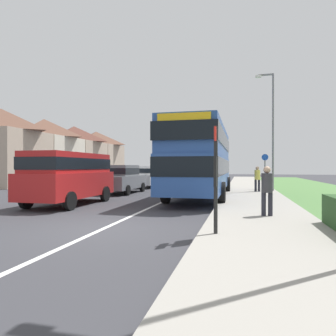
{
  "coord_description": "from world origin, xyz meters",
  "views": [
    {
      "loc": [
        3.55,
        -7.53,
        1.66
      ],
      "look_at": [
        0.61,
        4.76,
        1.6
      ],
      "focal_mm": 32.37,
      "sensor_mm": 36.0,
      "label": 1
    }
  ],
  "objects_px": {
    "street_lamp_mid": "(271,125)",
    "parked_car_white": "(148,176)",
    "parked_van_red": "(69,174)",
    "double_decker_bus": "(201,158)",
    "parked_car_grey": "(121,178)",
    "pedestrian_at_stop": "(267,188)",
    "pedestrian_walking_away": "(257,178)",
    "cycle_route_sign": "(265,170)",
    "bus_stop_sign": "(216,172)"
  },
  "relations": [
    {
      "from": "street_lamp_mid",
      "to": "parked_car_white",
      "type": "bearing_deg",
      "value": 162.5
    },
    {
      "from": "parked_van_red",
      "to": "double_decker_bus",
      "type": "bearing_deg",
      "value": 40.32
    },
    {
      "from": "parked_car_grey",
      "to": "parked_car_white",
      "type": "relative_size",
      "value": 1.0
    },
    {
      "from": "parked_van_red",
      "to": "parked_car_grey",
      "type": "height_order",
      "value": "parked_van_red"
    },
    {
      "from": "double_decker_bus",
      "to": "pedestrian_at_stop",
      "type": "distance_m",
      "value": 6.98
    },
    {
      "from": "parked_car_white",
      "to": "street_lamp_mid",
      "type": "height_order",
      "value": "street_lamp_mid"
    },
    {
      "from": "pedestrian_walking_away",
      "to": "cycle_route_sign",
      "type": "distance_m",
      "value": 2.41
    },
    {
      "from": "street_lamp_mid",
      "to": "parked_car_grey",
      "type": "bearing_deg",
      "value": -164.12
    },
    {
      "from": "parked_car_white",
      "to": "street_lamp_mid",
      "type": "relative_size",
      "value": 0.58
    },
    {
      "from": "bus_stop_sign",
      "to": "parked_car_grey",
      "type": "bearing_deg",
      "value": 122.13
    },
    {
      "from": "bus_stop_sign",
      "to": "cycle_route_sign",
      "type": "height_order",
      "value": "bus_stop_sign"
    },
    {
      "from": "parked_car_grey",
      "to": "street_lamp_mid",
      "type": "bearing_deg",
      "value": 15.88
    },
    {
      "from": "pedestrian_at_stop",
      "to": "parked_car_white",
      "type": "bearing_deg",
      "value": 121.3
    },
    {
      "from": "pedestrian_at_stop",
      "to": "street_lamp_mid",
      "type": "height_order",
      "value": "street_lamp_mid"
    },
    {
      "from": "pedestrian_at_stop",
      "to": "cycle_route_sign",
      "type": "distance_m",
      "value": 11.84
    },
    {
      "from": "parked_van_red",
      "to": "bus_stop_sign",
      "type": "height_order",
      "value": "bus_stop_sign"
    },
    {
      "from": "pedestrian_at_stop",
      "to": "pedestrian_walking_away",
      "type": "distance_m",
      "value": 9.53
    },
    {
      "from": "parked_car_grey",
      "to": "street_lamp_mid",
      "type": "distance_m",
      "value": 10.06
    },
    {
      "from": "street_lamp_mid",
      "to": "double_decker_bus",
      "type": "bearing_deg",
      "value": -134.35
    },
    {
      "from": "pedestrian_at_stop",
      "to": "pedestrian_walking_away",
      "type": "height_order",
      "value": "same"
    },
    {
      "from": "parked_van_red",
      "to": "pedestrian_at_stop",
      "type": "relative_size",
      "value": 2.96
    },
    {
      "from": "double_decker_bus",
      "to": "parked_car_grey",
      "type": "distance_m",
      "value": 5.5
    },
    {
      "from": "parked_van_red",
      "to": "street_lamp_mid",
      "type": "xyz_separation_m",
      "value": [
        9.13,
        8.43,
        3.0
      ]
    },
    {
      "from": "pedestrian_walking_away",
      "to": "parked_car_white",
      "type": "bearing_deg",
      "value": 156.08
    },
    {
      "from": "pedestrian_at_stop",
      "to": "bus_stop_sign",
      "type": "distance_m",
      "value": 3.25
    },
    {
      "from": "parked_car_white",
      "to": "pedestrian_at_stop",
      "type": "xyz_separation_m",
      "value": [
        8.0,
        -13.16,
        0.05
      ]
    },
    {
      "from": "double_decker_bus",
      "to": "cycle_route_sign",
      "type": "bearing_deg",
      "value": 56.47
    },
    {
      "from": "parked_van_red",
      "to": "bus_stop_sign",
      "type": "bearing_deg",
      "value": -35.49
    },
    {
      "from": "double_decker_bus",
      "to": "pedestrian_at_stop",
      "type": "relative_size",
      "value": 6.34
    },
    {
      "from": "parked_car_white",
      "to": "bus_stop_sign",
      "type": "distance_m",
      "value": 17.39
    },
    {
      "from": "double_decker_bus",
      "to": "bus_stop_sign",
      "type": "xyz_separation_m",
      "value": [
        1.48,
        -9.16,
        -0.6
      ]
    },
    {
      "from": "bus_stop_sign",
      "to": "cycle_route_sign",
      "type": "distance_m",
      "value": 14.86
    },
    {
      "from": "parked_van_red",
      "to": "street_lamp_mid",
      "type": "height_order",
      "value": "street_lamp_mid"
    },
    {
      "from": "pedestrian_at_stop",
      "to": "cycle_route_sign",
      "type": "xyz_separation_m",
      "value": [
        0.82,
        11.8,
        0.45
      ]
    },
    {
      "from": "pedestrian_at_stop",
      "to": "street_lamp_mid",
      "type": "distance_m",
      "value": 10.88
    },
    {
      "from": "pedestrian_at_stop",
      "to": "bus_stop_sign",
      "type": "height_order",
      "value": "bus_stop_sign"
    },
    {
      "from": "parked_car_grey",
      "to": "cycle_route_sign",
      "type": "bearing_deg",
      "value": 24.88
    },
    {
      "from": "double_decker_bus",
      "to": "pedestrian_walking_away",
      "type": "relative_size",
      "value": 6.34
    },
    {
      "from": "pedestrian_at_stop",
      "to": "street_lamp_mid",
      "type": "bearing_deg",
      "value": 83.95
    },
    {
      "from": "cycle_route_sign",
      "to": "street_lamp_mid",
      "type": "relative_size",
      "value": 0.33
    },
    {
      "from": "street_lamp_mid",
      "to": "bus_stop_sign",
      "type": "bearing_deg",
      "value": -100.54
    },
    {
      "from": "parked_car_grey",
      "to": "parked_car_white",
      "type": "bearing_deg",
      "value": 89.82
    },
    {
      "from": "cycle_route_sign",
      "to": "parked_van_red",
      "type": "bearing_deg",
      "value": -131.71
    },
    {
      "from": "bus_stop_sign",
      "to": "pedestrian_walking_away",
      "type": "bearing_deg",
      "value": 82.81
    },
    {
      "from": "parked_car_white",
      "to": "street_lamp_mid",
      "type": "bearing_deg",
      "value": -17.5
    },
    {
      "from": "double_decker_bus",
      "to": "street_lamp_mid",
      "type": "relative_size",
      "value": 1.4
    },
    {
      "from": "double_decker_bus",
      "to": "parked_car_white",
      "type": "height_order",
      "value": "double_decker_bus"
    },
    {
      "from": "pedestrian_walking_away",
      "to": "street_lamp_mid",
      "type": "xyz_separation_m",
      "value": [
        0.89,
        0.77,
        3.35
      ]
    },
    {
      "from": "parked_van_red",
      "to": "pedestrian_at_stop",
      "type": "height_order",
      "value": "parked_van_red"
    },
    {
      "from": "parked_car_grey",
      "to": "parked_car_white",
      "type": "height_order",
      "value": "parked_car_grey"
    }
  ]
}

